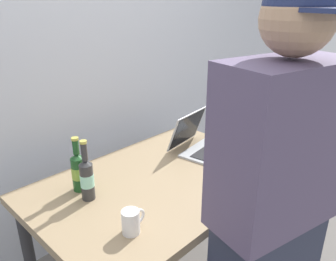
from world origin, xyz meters
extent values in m
cube|color=#9E8460|center=(0.00, 0.00, 0.70)|extent=(1.29, 0.86, 0.04)
cylinder|color=#2D2D30|center=(0.58, -0.37, 0.34)|extent=(0.06, 0.06, 0.68)
cylinder|color=#2D2D30|center=(-0.58, 0.37, 0.34)|extent=(0.06, 0.06, 0.68)
cylinder|color=#2D2D30|center=(0.58, 0.37, 0.34)|extent=(0.06, 0.06, 0.68)
cube|color=#B7BABC|center=(0.42, 0.00, 0.73)|extent=(0.34, 0.29, 0.01)
cube|color=#232326|center=(0.42, -0.02, 0.74)|extent=(0.28, 0.18, 0.00)
cube|color=#B7BABC|center=(0.40, 0.16, 0.85)|extent=(0.32, 0.13, 0.22)
cube|color=black|center=(0.40, 0.16, 0.85)|extent=(0.30, 0.11, 0.20)
cylinder|color=#1E5123|center=(-0.34, 0.20, 0.81)|extent=(0.07, 0.07, 0.17)
cone|color=#1E5123|center=(-0.34, 0.20, 0.91)|extent=(0.07, 0.07, 0.02)
cylinder|color=#1E5123|center=(-0.34, 0.20, 0.95)|extent=(0.03, 0.03, 0.07)
cylinder|color=#BFB74C|center=(-0.34, 0.20, 0.99)|extent=(0.03, 0.03, 0.01)
cylinder|color=#8FB542|center=(-0.34, 0.20, 0.82)|extent=(0.07, 0.07, 0.06)
cylinder|color=#333333|center=(-0.36, 0.11, 0.81)|extent=(0.06, 0.06, 0.18)
cone|color=#333333|center=(-0.36, 0.11, 0.91)|extent=(0.06, 0.06, 0.02)
cylinder|color=#333333|center=(-0.36, 0.11, 0.97)|extent=(0.03, 0.03, 0.08)
cylinder|color=#BFB74C|center=(-0.36, 0.11, 1.01)|extent=(0.03, 0.03, 0.01)
cylinder|color=#9DE4C4|center=(-0.36, 0.11, 0.82)|extent=(0.06, 0.06, 0.06)
cube|color=#594C6B|center=(-0.07, -0.65, 1.14)|extent=(0.49, 0.34, 0.58)
sphere|color=tan|center=(-0.07, -0.65, 1.54)|extent=(0.22, 0.22, 0.22)
sphere|color=navy|center=(-0.07, -0.65, 1.58)|extent=(0.21, 0.21, 0.21)
cylinder|color=white|center=(-0.38, -0.22, 0.78)|extent=(0.07, 0.07, 0.10)
torus|color=white|center=(-0.34, -0.22, 0.78)|extent=(0.07, 0.01, 0.07)
cube|color=silver|center=(0.00, 0.77, 1.30)|extent=(6.00, 0.10, 2.60)
camera|label=1|loc=(-1.04, -1.07, 1.60)|focal=35.39mm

